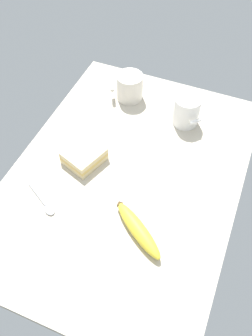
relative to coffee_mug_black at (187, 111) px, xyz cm
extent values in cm
cube|color=#BCB29E|center=(-26.93, 9.46, -6.03)|extent=(90.00, 64.00, 2.00)
cylinder|color=white|center=(0.03, 0.03, -0.14)|extent=(8.23, 8.23, 9.79)
cylinder|color=black|center=(0.03, 0.03, 4.26)|extent=(7.25, 7.25, 0.40)
cylinder|color=white|center=(-3.96, -3.90, 0.35)|extent=(3.46, 3.48, 1.20)
cylinder|color=silver|center=(4.41, 21.03, -0.52)|extent=(8.85, 8.85, 9.02)
cylinder|color=tan|center=(4.41, 21.03, 3.48)|extent=(7.78, 7.78, 0.40)
cylinder|color=silver|center=(1.65, 26.38, -0.07)|extent=(4.09, 2.89, 1.20)
cube|color=beige|center=(-27.20, 22.77, -4.23)|extent=(13.15, 12.50, 1.60)
cube|color=#D8B259|center=(-27.20, 22.77, -2.83)|extent=(13.15, 12.50, 1.20)
cube|color=beige|center=(-27.20, 22.77, -1.43)|extent=(13.15, 12.50, 1.60)
ellipsoid|color=yellow|center=(-43.31, -0.65, -3.10)|extent=(13.93, 17.38, 3.87)
cube|color=#4C3819|center=(-38.20, 6.54, -3.10)|extent=(1.20, 1.20, 1.20)
ellipsoid|color=silver|center=(-46.04, 23.73, -4.63)|extent=(3.86, 4.32, 0.80)
cylinder|color=silver|center=(-42.91, 29.26, -4.68)|extent=(5.11, 8.27, 0.70)
camera|label=1|loc=(-84.62, -14.33, 78.30)|focal=38.59mm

